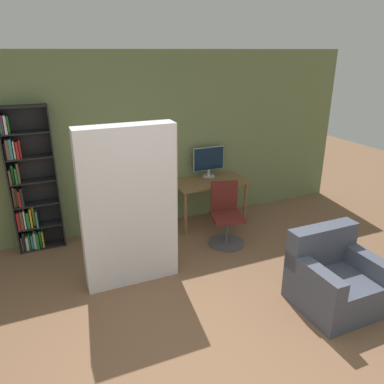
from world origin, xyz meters
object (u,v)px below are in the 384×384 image
(monitor, at_px, (209,160))
(office_chair, at_px, (226,220))
(armchair, at_px, (334,278))
(bookshelf, at_px, (29,186))
(mattress_near, at_px, (130,208))

(monitor, xyz_separation_m, office_chair, (-0.16, -0.94, -0.64))
(armchair, bearing_deg, bookshelf, 137.92)
(office_chair, xyz_separation_m, bookshelf, (-2.57, 0.96, 0.57))
(monitor, bearing_deg, office_chair, -99.65)
(bookshelf, bearing_deg, mattress_near, -52.34)
(bookshelf, bearing_deg, monitor, -0.38)
(armchair, bearing_deg, office_chair, 103.43)
(mattress_near, bearing_deg, armchair, -34.44)
(monitor, distance_m, office_chair, 1.15)
(bookshelf, height_order, armchair, bookshelf)
(monitor, distance_m, bookshelf, 2.73)
(armchair, bearing_deg, monitor, 95.46)
(office_chair, height_order, mattress_near, mattress_near)
(office_chair, relative_size, mattress_near, 0.47)
(monitor, relative_size, office_chair, 0.59)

